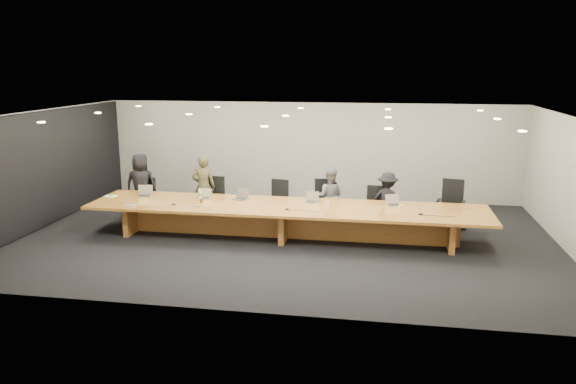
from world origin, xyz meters
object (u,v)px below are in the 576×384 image
conference_table (286,216)px  paper_cup_near (328,203)px  paper_cup_far (400,207)px  laptop_d (311,197)px  water_bottle (200,194)px  mic_right (421,214)px  laptop_b (204,194)px  chair_far_right (451,205)px  chair_left (213,198)px  chair_far_left (144,197)px  mic_left (174,204)px  person_a (141,185)px  chair_right (374,207)px  laptop_e (394,200)px  amber_mug (201,201)px  laptop_c (240,194)px  laptop_a (144,191)px  person_c (330,196)px  person_d (387,200)px  av_box (130,206)px  mic_center (287,209)px  person_b (204,187)px  chair_mid_left (277,201)px  chair_mid_right (324,202)px

conference_table → paper_cup_near: paper_cup_near is taller
paper_cup_far → laptop_d: bearing=173.3°
water_bottle → mic_right: size_ratio=1.87×
laptop_b → paper_cup_far: 4.57m
chair_far_right → chair_left: bearing=-164.9°
chair_far_right → chair_far_left: bearing=-164.6°
mic_left → person_a: bearing=133.4°
mic_right → chair_right: bearing=124.2°
chair_right → laptop_e: 0.95m
chair_far_right → amber_mug: bearing=-152.3°
person_a → amber_mug: size_ratio=18.06×
laptop_c → laptop_d: size_ratio=1.09×
paper_cup_near → paper_cup_far: (1.61, -0.03, -0.00)m
chair_left → laptop_a: bearing=-142.1°
laptop_a → mic_left: bearing=-42.2°
person_c → person_d: bearing=-177.3°
chair_right → person_a: 5.98m
av_box → mic_center: size_ratio=2.08×
person_b → laptop_c: size_ratio=4.95×
laptop_c → person_c: bearing=42.4°
mic_left → chair_mid_left: bearing=38.0°
person_c → laptop_d: size_ratio=4.59×
chair_mid_left → av_box: (-2.97, -1.94, 0.23)m
chair_far_left → chair_far_right: chair_far_right is taller
chair_far_right → mic_left: 6.50m
chair_left → chair_mid_right: bearing=6.7°
chair_right → mic_left: size_ratio=8.70×
laptop_d → laptop_e: bearing=8.6°
chair_far_right → person_d: size_ratio=0.89×
laptop_b → laptop_e: 4.43m
chair_far_left → paper_cup_near: size_ratio=11.06×
chair_left → person_c: size_ratio=0.78×
chair_left → chair_far_right: 5.85m
paper_cup_near → mic_left: bearing=-171.1°
laptop_b → laptop_c: size_ratio=0.92×
chair_far_left → laptop_d: bearing=1.2°
av_box → mic_center: bearing=-5.6°
laptop_b → mic_center: 2.21m
laptop_a → water_bottle: laptop_a is taller
chair_right → chair_left: bearing=-174.5°
chair_far_right → person_d: bearing=-161.5°
mic_right → person_d: bearing=114.5°
chair_far_right → mic_center: (-3.67, -1.67, 0.16)m
chair_mid_left → paper_cup_far: size_ratio=11.71×
chair_left → person_d: (4.36, -0.02, 0.13)m
chair_right → chair_far_right: chair_far_right is taller
person_c → paper_cup_near: (0.06, -1.07, 0.09)m
person_b → chair_left: bearing=161.3°
chair_far_right → laptop_b: (-5.78, -1.02, 0.27)m
person_b → chair_far_left: bearing=-9.8°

